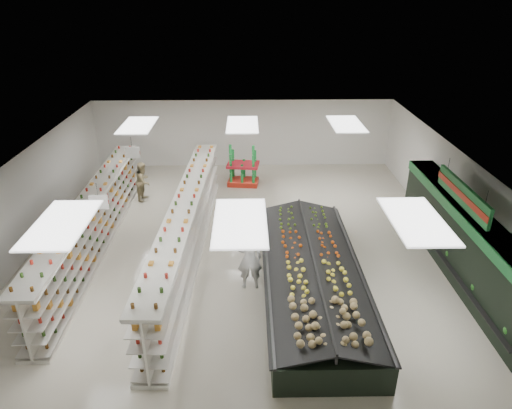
{
  "coord_description": "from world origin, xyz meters",
  "views": [
    {
      "loc": [
        0.17,
        -13.08,
        7.96
      ],
      "look_at": [
        0.45,
        0.57,
        1.4
      ],
      "focal_mm": 32.0,
      "sensor_mm": 36.0,
      "label": 1
    }
  ],
  "objects_px": {
    "shopper_background": "(143,181)",
    "gondola_left": "(94,225)",
    "gondola_center": "(187,231)",
    "shopper_main": "(250,258)",
    "produce_island": "(312,274)",
    "soda_endcap": "(243,166)"
  },
  "relations": [
    {
      "from": "gondola_left",
      "to": "gondola_center",
      "type": "xyz_separation_m",
      "value": [
        3.14,
        -0.51,
        0.05
      ]
    },
    {
      "from": "shopper_main",
      "to": "shopper_background",
      "type": "distance_m",
      "value": 7.5
    },
    {
      "from": "gondola_center",
      "to": "shopper_background",
      "type": "distance_m",
      "value": 4.92
    },
    {
      "from": "gondola_left",
      "to": "soda_endcap",
      "type": "distance_m",
      "value": 7.24
    },
    {
      "from": "soda_endcap",
      "to": "shopper_main",
      "type": "distance_m",
      "value": 7.67
    },
    {
      "from": "gondola_left",
      "to": "shopper_background",
      "type": "xyz_separation_m",
      "value": [
        0.85,
        3.84,
        -0.04
      ]
    },
    {
      "from": "gondola_center",
      "to": "produce_island",
      "type": "bearing_deg",
      "value": -25.6
    },
    {
      "from": "gondola_left",
      "to": "gondola_center",
      "type": "height_order",
      "value": "gondola_center"
    },
    {
      "from": "gondola_left",
      "to": "gondola_center",
      "type": "relative_size",
      "value": 0.95
    },
    {
      "from": "produce_island",
      "to": "soda_endcap",
      "type": "xyz_separation_m",
      "value": [
        -2.0,
        7.84,
        0.32
      ]
    },
    {
      "from": "shopper_background",
      "to": "gondola_left",
      "type": "bearing_deg",
      "value": 179.6
    },
    {
      "from": "produce_island",
      "to": "soda_endcap",
      "type": "bearing_deg",
      "value": 104.32
    },
    {
      "from": "shopper_background",
      "to": "gondola_center",
      "type": "bearing_deg",
      "value": -140.12
    },
    {
      "from": "soda_endcap",
      "to": "shopper_main",
      "type": "xyz_separation_m",
      "value": [
        0.22,
        -7.66,
        0.13
      ]
    },
    {
      "from": "gondola_center",
      "to": "gondola_left",
      "type": "bearing_deg",
      "value": 173.16
    },
    {
      "from": "gondola_left",
      "to": "gondola_center",
      "type": "bearing_deg",
      "value": -9.76
    },
    {
      "from": "gondola_center",
      "to": "produce_island",
      "type": "height_order",
      "value": "gondola_center"
    },
    {
      "from": "gondola_center",
      "to": "shopper_main",
      "type": "relative_size",
      "value": 5.73
    },
    {
      "from": "gondola_center",
      "to": "produce_island",
      "type": "relative_size",
      "value": 1.46
    },
    {
      "from": "produce_island",
      "to": "shopper_background",
      "type": "relative_size",
      "value": 4.78
    },
    {
      "from": "gondola_left",
      "to": "shopper_background",
      "type": "relative_size",
      "value": 6.59
    },
    {
      "from": "gondola_left",
      "to": "soda_endcap",
      "type": "relative_size",
      "value": 6.07
    }
  ]
}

